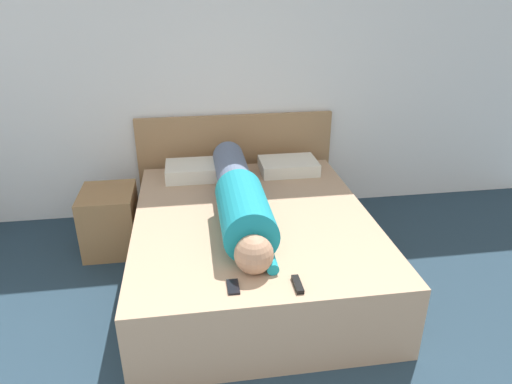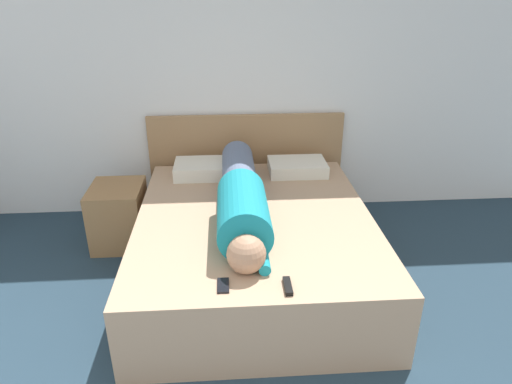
% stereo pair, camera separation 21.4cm
% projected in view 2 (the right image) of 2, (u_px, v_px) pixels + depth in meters
% --- Properties ---
extents(wall_back, '(6.26, 0.06, 2.60)m').
position_uv_depth(wall_back, '(235.00, 71.00, 3.97)').
color(wall_back, white).
rests_on(wall_back, ground_plane).
extents(bed, '(1.66, 2.00, 0.50)m').
position_uv_depth(bed, '(255.00, 245.00, 3.35)').
color(bed, tan).
rests_on(bed, ground_plane).
extents(headboard, '(1.78, 0.04, 0.93)m').
position_uv_depth(headboard, '(247.00, 163.00, 4.26)').
color(headboard, '#A37A51').
rests_on(headboard, ground_plane).
extents(nightstand, '(0.42, 0.48, 0.51)m').
position_uv_depth(nightstand, '(119.00, 215.00, 3.77)').
color(nightstand, olive).
rests_on(nightstand, ground_plane).
extents(person_lying, '(0.33, 1.69, 0.33)m').
position_uv_depth(person_lying, '(242.00, 198.00, 3.16)').
color(person_lying, tan).
rests_on(person_lying, bed).
extents(pillow_near_headboard, '(0.52, 0.35, 0.12)m').
position_uv_depth(pillow_near_headboard, '(205.00, 169.00, 3.89)').
color(pillow_near_headboard, silver).
rests_on(pillow_near_headboard, bed).
extents(pillow_second, '(0.49, 0.35, 0.10)m').
position_uv_depth(pillow_second, '(297.00, 167.00, 3.94)').
color(pillow_second, silver).
rests_on(pillow_second, bed).
extents(tv_remote, '(0.04, 0.15, 0.02)m').
position_uv_depth(tv_remote, '(288.00, 286.00, 2.46)').
color(tv_remote, black).
rests_on(tv_remote, bed).
extents(cell_phone, '(0.06, 0.13, 0.01)m').
position_uv_depth(cell_phone, '(223.00, 285.00, 2.48)').
color(cell_phone, black).
rests_on(cell_phone, bed).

